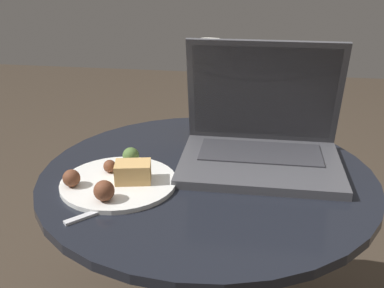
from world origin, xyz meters
name	(u,v)px	position (x,y,z in m)	size (l,w,h in m)	color
table	(206,230)	(0.00, 0.00, 0.38)	(0.69, 0.69, 0.52)	#515156
napkin	(114,183)	(-0.17, -0.08, 0.53)	(0.18, 0.15, 0.00)	silver
laptop	(261,139)	(0.11, 0.07, 0.58)	(0.34, 0.25, 0.26)	#47474C
beer_glass	(208,90)	(-0.03, 0.20, 0.64)	(0.08, 0.08, 0.23)	gold
snack_plate	(119,179)	(-0.16, -0.08, 0.54)	(0.23, 0.23, 0.05)	silver
fork	(123,203)	(-0.13, -0.15, 0.53)	(0.14, 0.15, 0.00)	silver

